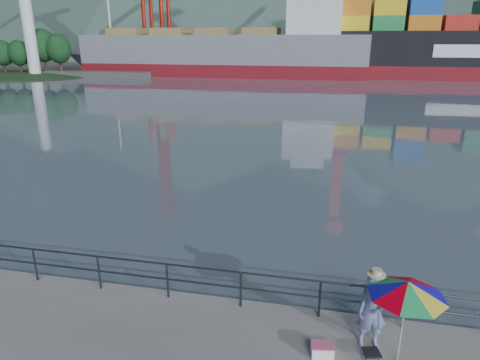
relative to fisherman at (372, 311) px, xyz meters
name	(u,v)px	position (x,y,z in m)	size (l,w,h in m)	color
harbor_water	(325,60)	(-4.16, 129.13, -0.90)	(500.00, 280.00, 0.00)	slate
far_dock	(367,69)	(5.84, 92.13, -0.90)	(200.00, 40.00, 0.40)	#514F4C
guardrail	(203,284)	(-4.16, 0.83, -0.38)	(22.00, 0.06, 1.03)	#2D3033
lighthouse_islet	(10,74)	(-59.13, 61.12, -0.64)	(48.00, 26.40, 19.20)	#263F1E
fisherman	(372,311)	(0.00, 0.00, 0.00)	(0.66, 0.43, 1.81)	navy
beach_umbrella	(407,289)	(0.57, -0.39, 0.90)	(2.01, 2.01, 1.97)	white
folding_stool	(371,355)	(0.02, -0.48, -0.79)	(0.42, 0.42, 0.22)	black
cooler_bag	(322,351)	(-1.03, -0.58, -0.77)	(0.48, 0.32, 0.27)	white
fishing_rod	(363,315)	(-0.05, 1.11, -0.90)	(0.02, 0.02, 2.29)	black
bulk_carrier	(232,52)	(-19.62, 70.43, 3.22)	(51.72, 8.95, 14.50)	maroon
container_ship	(470,42)	(20.91, 73.62, 4.94)	(58.51, 9.75, 18.10)	maroon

